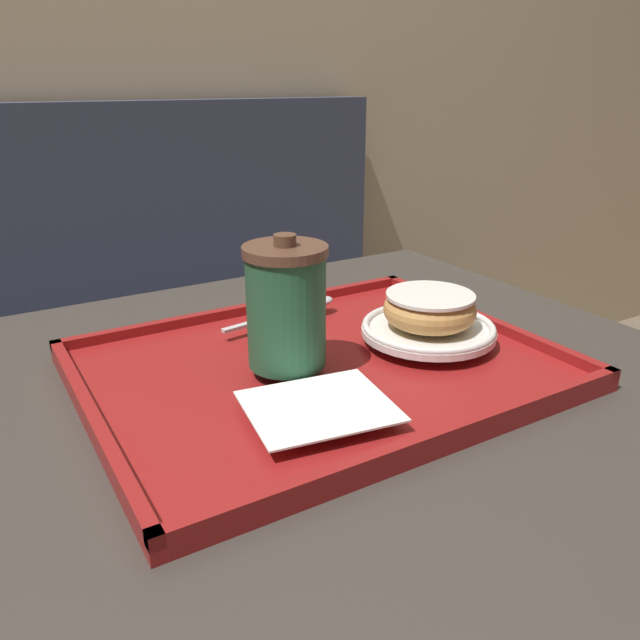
{
  "coord_description": "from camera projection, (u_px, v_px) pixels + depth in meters",
  "views": [
    {
      "loc": [
        -0.31,
        -0.51,
        1.05
      ],
      "look_at": [
        0.01,
        0.02,
        0.81
      ],
      "focal_mm": 35.0,
      "sensor_mm": 36.0,
      "label": 1
    }
  ],
  "objects": [
    {
      "name": "spoon",
      "position": [
        305.0,
        307.0,
        0.8
      ],
      "size": [
        0.17,
        0.04,
        0.01
      ],
      "rotation": [
        0.0,
        0.0,
        0.15
      ],
      "color": "silver",
      "rests_on": "serving_tray"
    },
    {
      "name": "donut_chocolate_glazed",
      "position": [
        427.0,
        307.0,
        0.72
      ],
      "size": [
        0.11,
        0.11,
        0.04
      ],
      "color": "tan",
      "rests_on": "plate_with_chocolate_donut"
    },
    {
      "name": "plate_with_chocolate_donut",
      "position": [
        426.0,
        327.0,
        0.73
      ],
      "size": [
        0.16,
        0.16,
        0.01
      ],
      "color": "white",
      "rests_on": "serving_tray"
    },
    {
      "name": "serving_tray",
      "position": [
        320.0,
        369.0,
        0.68
      ],
      "size": [
        0.49,
        0.38,
        0.02
      ],
      "color": "maroon",
      "rests_on": "cafe_table"
    },
    {
      "name": "coffee_cup_front",
      "position": [
        286.0,
        306.0,
        0.63
      ],
      "size": [
        0.09,
        0.09,
        0.14
      ],
      "color": "#235638",
      "rests_on": "serving_tray"
    },
    {
      "name": "wall_behind",
      "position": [
        66.0,
        5.0,
        1.38
      ],
      "size": [
        8.0,
        0.05,
        2.4
      ],
      "color": "tan",
      "rests_on": "ground_plane"
    },
    {
      "name": "napkin_paper",
      "position": [
        319.0,
        406.0,
        0.57
      ],
      "size": [
        0.14,
        0.13,
        0.0
      ],
      "rotation": [
        0.0,
        0.0,
        -0.15
      ],
      "color": "white",
      "rests_on": "serving_tray"
    },
    {
      "name": "cafe_table",
      "position": [
        322.0,
        521.0,
        0.73
      ],
      "size": [
        0.85,
        0.78,
        0.74
      ],
      "color": "#38332D",
      "rests_on": "ground_plane"
    },
    {
      "name": "booth_bench",
      "position": [
        105.0,
        409.0,
        1.48
      ],
      "size": [
        1.62,
        0.44,
        1.0
      ],
      "color": "#33384C",
      "rests_on": "ground_plane"
    }
  ]
}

